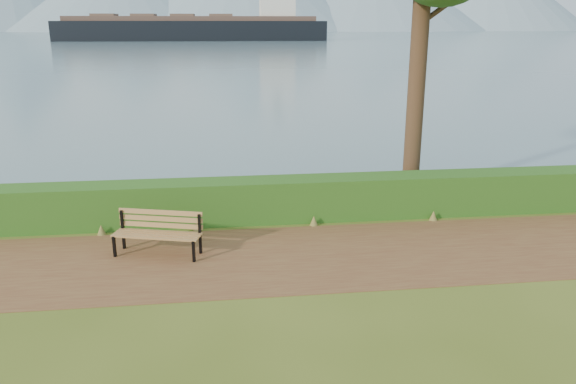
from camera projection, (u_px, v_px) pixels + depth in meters
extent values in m
plane|color=#445518|center=(251.00, 265.00, 10.95)|extent=(140.00, 140.00, 0.00)
cube|color=brown|center=(250.00, 259.00, 11.23)|extent=(40.00, 3.40, 0.01)
cube|color=#1F4A15|center=(244.00, 201.00, 13.28)|extent=(32.00, 0.85, 1.00)
cube|color=#3E5365|center=(216.00, 34.00, 257.99)|extent=(700.00, 510.00, 0.00)
cone|color=gray|center=(201.00, 5.00, 413.28)|extent=(120.00, 120.00, 35.00)
cone|color=gray|center=(412.00, 3.00, 427.00)|extent=(130.00, 130.00, 40.00)
cube|color=black|center=(114.00, 247.00, 11.27)|extent=(0.06, 0.07, 0.44)
cube|color=black|center=(123.00, 230.00, 11.62)|extent=(0.06, 0.07, 0.85)
cube|color=black|center=(118.00, 234.00, 11.42)|extent=(0.19, 0.51, 0.05)
cube|color=black|center=(194.00, 252.00, 11.02)|extent=(0.06, 0.07, 0.44)
cube|color=black|center=(200.00, 234.00, 11.38)|extent=(0.06, 0.07, 0.85)
cube|color=black|center=(197.00, 238.00, 11.17)|extent=(0.19, 0.51, 0.05)
cube|color=olive|center=(153.00, 238.00, 11.11)|extent=(1.73, 0.58, 0.03)
cube|color=olive|center=(156.00, 236.00, 11.23)|extent=(1.73, 0.58, 0.03)
cube|color=olive|center=(158.00, 234.00, 11.35)|extent=(1.73, 0.58, 0.03)
cube|color=olive|center=(160.00, 232.00, 11.47)|extent=(1.73, 0.58, 0.03)
cube|color=olive|center=(161.00, 225.00, 11.49)|extent=(1.72, 0.53, 0.10)
cube|color=olive|center=(161.00, 219.00, 11.45)|extent=(1.72, 0.53, 0.10)
cube|color=olive|center=(160.00, 212.00, 11.41)|extent=(1.72, 0.53, 0.10)
cylinder|color=#342215|center=(419.00, 46.00, 14.14)|extent=(0.44, 0.44, 7.98)
cylinder|color=#342215|center=(441.00, 9.00, 13.94)|extent=(1.17, 0.13, 0.87)
cube|color=black|center=(193.00, 35.00, 154.68)|extent=(73.35, 13.64, 7.30)
cube|color=#4F392F|center=(192.00, 19.00, 153.45)|extent=(67.47, 12.32, 1.25)
cube|color=brown|center=(104.00, 15.00, 151.06)|extent=(6.46, 7.07, 0.83)
cube|color=brown|center=(144.00, 15.00, 152.02)|extent=(6.46, 7.07, 0.83)
cube|color=brown|center=(183.00, 15.00, 152.98)|extent=(6.46, 7.07, 0.83)
cube|color=brown|center=(221.00, 16.00, 153.93)|extent=(6.46, 7.07, 0.83)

